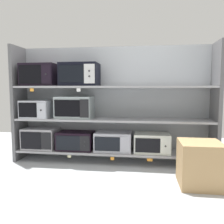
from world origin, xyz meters
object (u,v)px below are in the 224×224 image
at_px(shipping_carton, 200,164).
at_px(microwave_6, 40,75).
at_px(microwave_0, 41,138).
at_px(microwave_5, 75,107).
at_px(microwave_2, 113,141).
at_px(microwave_1, 76,141).
at_px(microwave_3, 152,143).
at_px(microwave_7, 80,75).
at_px(microwave_4, 38,109).

bearing_deg(shipping_carton, microwave_6, 162.29).
distance_m(microwave_0, microwave_5, 0.74).
xyz_separation_m(microwave_0, microwave_6, (0.01, 0.00, 0.98)).
distance_m(microwave_2, shipping_carton, 1.30).
height_order(microwave_5, microwave_6, microwave_6).
height_order(microwave_1, microwave_3, microwave_3).
xyz_separation_m(microwave_2, microwave_5, (-0.59, -0.00, 0.51)).
distance_m(microwave_2, microwave_7, 1.12).
xyz_separation_m(microwave_1, microwave_6, (-0.56, 0.00, 1.00)).
height_order(microwave_7, shipping_carton, microwave_7).
distance_m(microwave_1, microwave_7, 1.01).
xyz_separation_m(microwave_0, microwave_3, (1.72, 0.00, -0.02)).
relative_size(microwave_3, shipping_carton, 1.02).
distance_m(microwave_4, microwave_5, 0.59).
bearing_deg(microwave_2, microwave_6, -179.98).
relative_size(microwave_4, shipping_carton, 0.87).
height_order(microwave_6, shipping_carton, microwave_6).
height_order(microwave_2, microwave_6, microwave_6).
bearing_deg(microwave_5, microwave_3, 0.00).
relative_size(microwave_2, microwave_5, 1.00).
bearing_deg(microwave_2, microwave_5, -179.99).
xyz_separation_m(microwave_1, microwave_5, (-0.01, 0.00, 0.51)).
xyz_separation_m(microwave_4, shipping_carton, (2.27, -0.71, -0.54)).
relative_size(microwave_7, shipping_carton, 1.10).
relative_size(microwave_0, shipping_carton, 0.99).
xyz_separation_m(microwave_5, microwave_7, (0.09, 0.00, 0.49)).
height_order(microwave_4, microwave_5, microwave_5).
relative_size(microwave_2, shipping_carton, 1.07).
bearing_deg(microwave_5, microwave_0, -179.97).
bearing_deg(microwave_5, microwave_6, -179.98).
relative_size(microwave_3, microwave_6, 0.99).
bearing_deg(microwave_1, microwave_6, 180.00).
distance_m(microwave_5, microwave_7, 0.50).
distance_m(microwave_1, microwave_4, 0.77).
relative_size(microwave_0, microwave_2, 0.93).
height_order(microwave_0, microwave_1, microwave_0).
height_order(microwave_5, shipping_carton, microwave_5).
relative_size(microwave_2, microwave_4, 1.24).
xyz_separation_m(microwave_3, microwave_4, (-1.76, -0.00, 0.48)).
distance_m(microwave_1, microwave_2, 0.58).
relative_size(microwave_2, microwave_7, 0.98).
distance_m(microwave_2, microwave_3, 0.57).
bearing_deg(microwave_0, microwave_1, 0.00).
bearing_deg(microwave_3, microwave_2, 179.99).
distance_m(microwave_1, shipping_carton, 1.82).
height_order(microwave_6, microwave_7, same).
xyz_separation_m(microwave_2, microwave_4, (-1.18, -0.00, 0.48)).
xyz_separation_m(microwave_0, microwave_4, (-0.03, 0.00, 0.46)).
bearing_deg(microwave_0, microwave_5, 0.03).
bearing_deg(microwave_2, microwave_3, -0.01).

